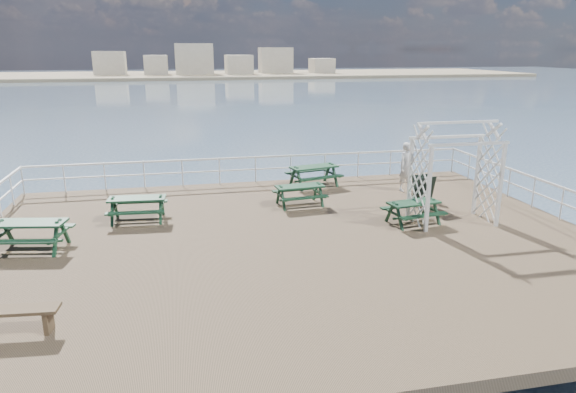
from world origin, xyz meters
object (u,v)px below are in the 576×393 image
at_px(picnic_table_d, 137,204).
at_px(trellis_arbor, 454,179).
at_px(picnic_table_a, 30,230).
at_px(picnic_table_c, 300,191).
at_px(flat_bench_far, 10,315).
at_px(picnic_table_b, 314,171).
at_px(picnic_table_e, 413,208).
at_px(person, 407,167).

bearing_deg(picnic_table_d, trellis_arbor, -8.89).
distance_m(picnic_table_a, picnic_table_c, 8.50).
height_order(picnic_table_c, trellis_arbor, trellis_arbor).
bearing_deg(flat_bench_far, picnic_table_a, 104.50).
distance_m(picnic_table_a, trellis_arbor, 12.42).
bearing_deg(picnic_table_b, flat_bench_far, -144.56).
distance_m(picnic_table_d, flat_bench_far, 6.83).
relative_size(picnic_table_a, picnic_table_e, 1.15).
relative_size(picnic_table_e, flat_bench_far, 1.00).
distance_m(flat_bench_far, person, 14.36).
relative_size(picnic_table_b, picnic_table_c, 1.22).
relative_size(picnic_table_c, person, 0.95).
distance_m(picnic_table_d, picnic_table_e, 8.74).
xyz_separation_m(picnic_table_b, trellis_arbor, (3.11, -5.27, 0.84)).
xyz_separation_m(picnic_table_e, trellis_arbor, (1.23, -0.16, 0.92)).
height_order(picnic_table_b, trellis_arbor, trellis_arbor).
bearing_deg(picnic_table_e, picnic_table_b, 100.50).
xyz_separation_m(picnic_table_e, person, (1.42, 3.65, 0.43)).
bearing_deg(trellis_arbor, picnic_table_d, 166.99).
bearing_deg(picnic_table_b, picnic_table_d, -168.25).
bearing_deg(picnic_table_a, picnic_table_c, 27.98).
xyz_separation_m(picnic_table_b, picnic_table_c, (-1.17, -2.48, -0.07)).
height_order(picnic_table_a, picnic_table_c, picnic_table_a).
xyz_separation_m(picnic_table_c, picnic_table_d, (-5.45, -0.54, 0.03)).
distance_m(picnic_table_d, trellis_arbor, 10.01).
xyz_separation_m(picnic_table_c, flat_bench_far, (-7.37, -7.09, -0.13)).
height_order(picnic_table_c, picnic_table_e, picnic_table_c).
height_order(picnic_table_e, trellis_arbor, trellis_arbor).
xyz_separation_m(picnic_table_d, trellis_arbor, (9.72, -2.25, 0.87)).
bearing_deg(picnic_table_c, flat_bench_far, -141.55).
relative_size(picnic_table_d, trellis_arbor, 0.58).
height_order(picnic_table_b, picnic_table_d, picnic_table_b).
bearing_deg(picnic_table_c, trellis_arbor, -38.59).
height_order(picnic_table_e, flat_bench_far, picnic_table_e).
bearing_deg(person, picnic_table_e, -124.12).
relative_size(picnic_table_a, picnic_table_c, 1.18).
distance_m(picnic_table_d, person, 10.04).
relative_size(picnic_table_b, trellis_arbor, 0.68).
bearing_deg(picnic_table_b, person, -36.74).
xyz_separation_m(picnic_table_d, flat_bench_far, (-1.93, -6.55, -0.16)).
bearing_deg(picnic_table_c, person, 7.45).
height_order(picnic_table_b, picnic_table_c, picnic_table_b).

